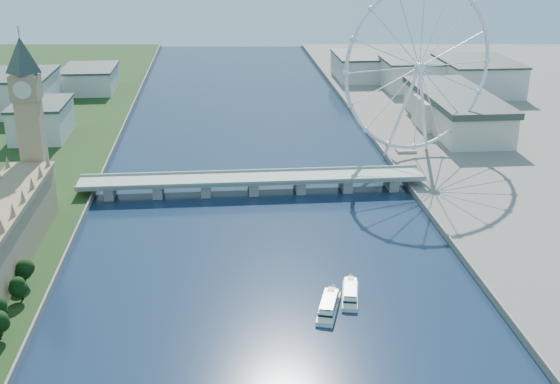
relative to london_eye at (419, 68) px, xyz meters
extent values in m
cube|color=tan|center=(-247.98, -77.08, -24.52)|extent=(13.00, 13.00, 80.00)
cube|color=#937A59|center=(-247.98, -77.08, 7.48)|extent=(15.00, 15.00, 14.00)
pyramid|color=#2D3833|center=(-247.98, -77.08, 35.48)|extent=(20.02, 20.02, 20.00)
cube|color=gray|center=(-119.98, -55.08, -59.02)|extent=(220.00, 22.00, 2.00)
cube|color=gray|center=(-209.98, -55.08, -63.77)|extent=(6.00, 20.00, 7.50)
cube|color=gray|center=(-179.98, -55.08, -63.77)|extent=(6.00, 20.00, 7.50)
cube|color=gray|center=(-149.98, -55.08, -63.77)|extent=(6.00, 20.00, 7.50)
cube|color=gray|center=(-119.98, -55.08, -63.77)|extent=(6.00, 20.00, 7.50)
cube|color=gray|center=(-89.98, -55.08, -63.77)|extent=(6.00, 20.00, 7.50)
cube|color=gray|center=(-59.98, -55.08, -63.77)|extent=(6.00, 20.00, 7.50)
cube|color=gray|center=(-29.98, -55.08, -63.77)|extent=(6.00, 20.00, 7.50)
torus|color=silver|center=(0.02, -0.08, 0.48)|extent=(113.60, 39.12, 118.60)
cylinder|color=silver|center=(0.02, -0.08, 0.48)|extent=(7.25, 6.61, 6.00)
cube|color=gray|center=(-2.98, 9.92, -63.52)|extent=(14.00, 10.00, 2.00)
cube|color=beige|center=(-279.98, 74.92, -51.52)|extent=(40.00, 60.00, 26.00)
cube|color=beige|center=(-319.98, 164.92, -48.52)|extent=(60.00, 80.00, 32.00)
cube|color=beige|center=(-269.98, 244.92, -53.52)|extent=(50.00, 70.00, 22.00)
cube|color=beige|center=(60.02, 224.92, -50.52)|extent=(60.00, 60.00, 28.00)
cube|color=beige|center=(120.02, 204.92, -49.52)|extent=(70.00, 90.00, 30.00)
cube|color=beige|center=(20.02, 284.92, -52.52)|extent=(60.00, 80.00, 24.00)
camera|label=1|loc=(-140.22, -476.88, 91.25)|focal=45.00mm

